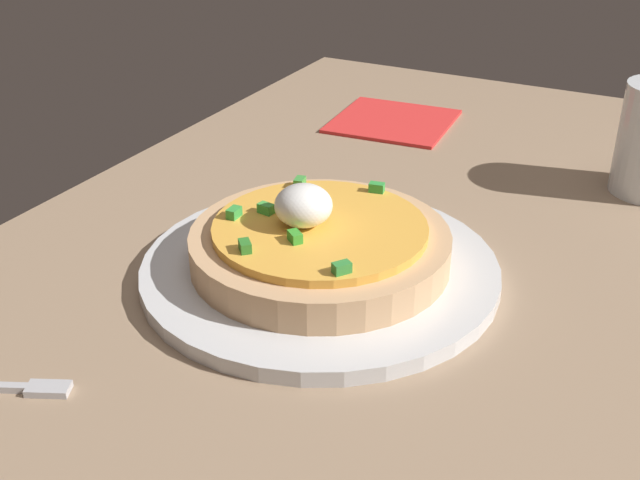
# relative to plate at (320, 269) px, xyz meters

# --- Properties ---
(dining_table) EXTENTS (1.18, 0.85, 0.03)m
(dining_table) POSITION_rel_plate_xyz_m (-0.01, 0.12, -0.02)
(dining_table) COLOR #967B5F
(dining_table) RESTS_ON ground
(plate) EXTENTS (0.29, 0.29, 0.01)m
(plate) POSITION_rel_plate_xyz_m (0.00, 0.00, 0.00)
(plate) COLOR silver
(plate) RESTS_ON dining_table
(pizza) EXTENTS (0.21, 0.21, 0.07)m
(pizza) POSITION_rel_plate_xyz_m (0.00, -0.00, 0.02)
(pizza) COLOR tan
(pizza) RESTS_ON plate
(napkin) EXTENTS (0.15, 0.15, 0.00)m
(napkin) POSITION_rel_plate_xyz_m (-0.37, -0.09, -0.00)
(napkin) COLOR red
(napkin) RESTS_ON dining_table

